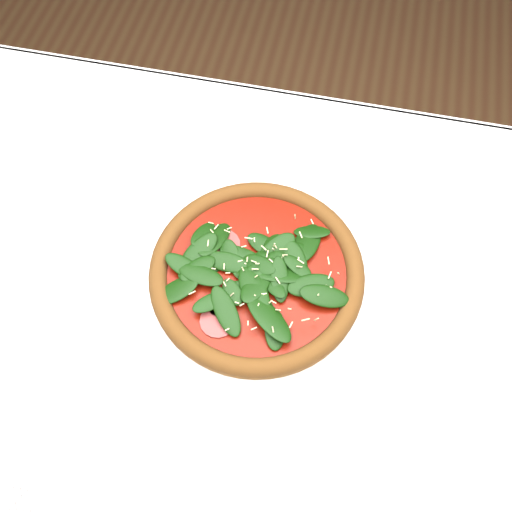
# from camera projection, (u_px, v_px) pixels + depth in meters

# --- Properties ---
(ground) EXTENTS (6.00, 6.00, 0.00)m
(ground) POSITION_uv_depth(u_px,v_px,m) (263.00, 439.00, 1.39)
(ground) COLOR brown
(ground) RESTS_ON ground
(dining_table) EXTENTS (1.21, 0.81, 0.75)m
(dining_table) POSITION_uv_depth(u_px,v_px,m) (268.00, 352.00, 0.81)
(dining_table) COLOR white
(dining_table) RESTS_ON ground
(plate) EXTENTS (0.32, 0.32, 0.01)m
(plate) POSITION_uv_depth(u_px,v_px,m) (257.00, 277.00, 0.75)
(plate) COLOR white
(plate) RESTS_ON dining_table
(pizza) EXTENTS (0.35, 0.35, 0.04)m
(pizza) POSITION_uv_depth(u_px,v_px,m) (257.00, 271.00, 0.73)
(pizza) COLOR brown
(pizza) RESTS_ON plate
(saucer_near) EXTENTS (0.13, 0.13, 0.01)m
(saucer_near) POSITION_uv_depth(u_px,v_px,m) (498.00, 439.00, 0.65)
(saucer_near) COLOR white
(saucer_near) RESTS_ON dining_table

